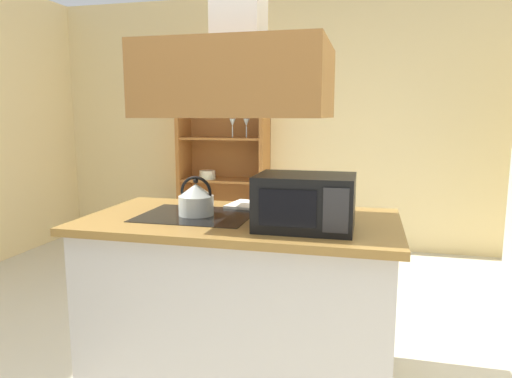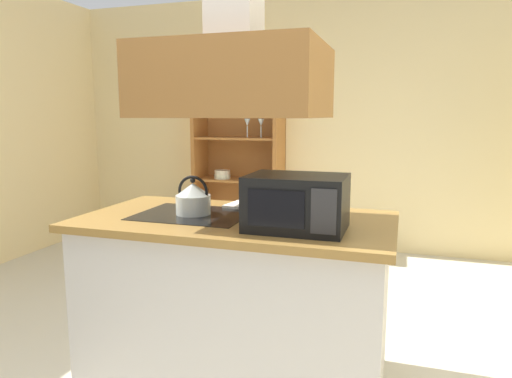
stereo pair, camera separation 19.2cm
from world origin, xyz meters
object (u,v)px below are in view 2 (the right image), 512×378
(dish_cabinet, at_px, (240,172))
(kettle, at_px, (193,198))
(cutting_board, at_px, (257,206))
(microwave, at_px, (297,202))

(dish_cabinet, xyz_separation_m, kettle, (0.65, -2.54, 0.18))
(dish_cabinet, relative_size, cutting_board, 5.38)
(cutting_board, xyz_separation_m, microwave, (0.34, -0.45, 0.12))
(kettle, height_order, microwave, microwave)
(dish_cabinet, distance_m, microwave, 2.98)
(cutting_board, distance_m, microwave, 0.57)
(dish_cabinet, bearing_deg, cutting_board, -67.76)
(kettle, xyz_separation_m, microwave, (0.61, -0.15, 0.04))
(cutting_board, bearing_deg, microwave, -53.01)
(kettle, bearing_deg, microwave, -13.98)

